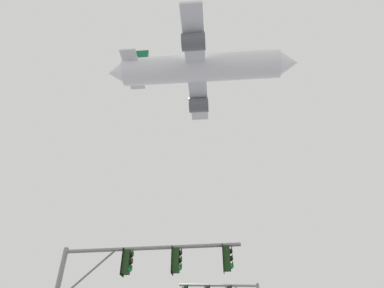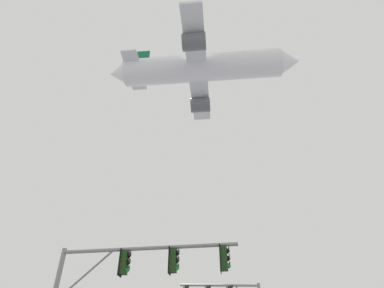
{
  "view_description": "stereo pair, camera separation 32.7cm",
  "coord_description": "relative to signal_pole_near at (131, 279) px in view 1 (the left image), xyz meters",
  "views": [
    {
      "loc": [
        0.72,
        -4.47,
        1.64
      ],
      "look_at": [
        0.18,
        15.02,
        15.63
      ],
      "focal_mm": 30.37,
      "sensor_mm": 36.0,
      "label": 1
    },
    {
      "loc": [
        1.04,
        -4.45,
        1.64
      ],
      "look_at": [
        0.18,
        15.02,
        15.63
      ],
      "focal_mm": 30.37,
      "sensor_mm": 36.0,
      "label": 2
    }
  ],
  "objects": [
    {
      "name": "signal_pole_near",
      "position": [
        0.0,
        0.0,
        0.0
      ],
      "size": [
        7.29,
        0.99,
        6.0
      ],
      "color": "gray",
      "rests_on": "ground"
    },
    {
      "name": "airplane",
      "position": [
        3.09,
        15.53,
        29.58
      ],
      "size": [
        24.83,
        19.19,
        6.78
      ],
      "color": "white"
    }
  ]
}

